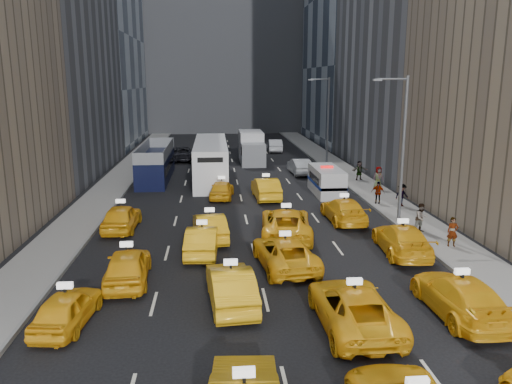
{
  "coord_description": "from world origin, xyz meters",
  "views": [
    {
      "loc": [
        -1.98,
        -16.78,
        8.76
      ],
      "look_at": [
        0.56,
        13.07,
        2.0
      ],
      "focal_mm": 35.0,
      "sensor_mm": 36.0,
      "label": 1
    }
  ],
  "objects_px": {
    "nypd_van": "(326,181)",
    "double_decker": "(156,162)",
    "box_truck": "(252,148)",
    "city_bus": "(211,161)",
    "pedestrian_0": "(453,232)"
  },
  "relations": [
    {
      "from": "nypd_van",
      "to": "city_bus",
      "type": "distance_m",
      "value": 11.16
    },
    {
      "from": "nypd_van",
      "to": "pedestrian_0",
      "type": "distance_m",
      "value": 13.91
    },
    {
      "from": "nypd_van",
      "to": "box_truck",
      "type": "distance_m",
      "value": 16.4
    },
    {
      "from": "city_bus",
      "to": "pedestrian_0",
      "type": "distance_m",
      "value": 23.68
    },
    {
      "from": "nypd_van",
      "to": "city_bus",
      "type": "bearing_deg",
      "value": 147.18
    },
    {
      "from": "double_decker",
      "to": "box_truck",
      "type": "distance_m",
      "value": 12.61
    },
    {
      "from": "city_bus",
      "to": "double_decker",
      "type": "bearing_deg",
      "value": -179.39
    },
    {
      "from": "double_decker",
      "to": "city_bus",
      "type": "xyz_separation_m",
      "value": [
        4.9,
        -0.58,
        0.17
      ]
    },
    {
      "from": "nypd_van",
      "to": "pedestrian_0",
      "type": "relative_size",
      "value": 3.36
    },
    {
      "from": "city_bus",
      "to": "pedestrian_0",
      "type": "relative_size",
      "value": 8.61
    },
    {
      "from": "nypd_van",
      "to": "double_decker",
      "type": "distance_m",
      "value": 15.64
    },
    {
      "from": "double_decker",
      "to": "box_truck",
      "type": "height_order",
      "value": "box_truck"
    },
    {
      "from": "city_bus",
      "to": "box_truck",
      "type": "height_order",
      "value": "city_bus"
    },
    {
      "from": "box_truck",
      "to": "double_decker",
      "type": "bearing_deg",
      "value": -141.98
    },
    {
      "from": "double_decker",
      "to": "city_bus",
      "type": "height_order",
      "value": "city_bus"
    }
  ]
}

